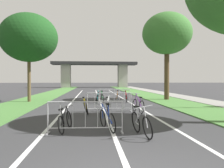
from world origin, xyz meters
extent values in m
cube|color=#477A38|center=(-5.71, 25.15, 0.03)|extent=(3.20, 61.48, 0.05)
cube|color=#477A38|center=(5.71, 25.15, 0.03)|extent=(3.20, 61.48, 0.05)
cube|color=gray|center=(8.44, 25.15, 0.04)|extent=(2.26, 61.48, 0.08)
cube|color=silver|center=(0.00, 17.78, 0.00)|extent=(0.14, 35.56, 0.01)
cube|color=silver|center=(2.26, 17.78, 0.00)|extent=(0.14, 35.56, 0.01)
cube|color=silver|center=(-2.26, 17.78, 0.00)|extent=(0.14, 35.56, 0.01)
cube|color=#2D2D30|center=(0.00, 50.81, 5.70)|extent=(19.88, 3.84, 0.64)
cube|color=#9E9B93|center=(-6.68, 50.81, 2.69)|extent=(2.12, 2.40, 5.37)
cube|color=#9E9B93|center=(6.68, 50.81, 2.69)|extent=(2.12, 2.40, 5.37)
cylinder|color=brown|center=(-5.60, 14.99, 1.70)|extent=(0.26, 0.26, 3.39)
ellipsoid|color=#194719|center=(-5.60, 14.99, 5.07)|extent=(4.48, 4.48, 3.81)
cylinder|color=#4C3823|center=(5.87, 16.03, 2.11)|extent=(0.43, 0.43, 4.21)
ellipsoid|color=#38702D|center=(5.87, 16.03, 5.83)|extent=(4.30, 4.30, 3.65)
cylinder|color=#ADADB2|center=(-2.11, 4.01, 0.53)|extent=(0.04, 0.04, 1.05)
cube|color=#ADADB2|center=(-2.11, 4.01, 0.01)|extent=(0.08, 0.44, 0.03)
cylinder|color=#ADADB2|center=(0.31, 3.93, 0.53)|extent=(0.04, 0.04, 1.05)
cube|color=#ADADB2|center=(0.31, 3.93, 0.01)|extent=(0.08, 0.44, 0.03)
cylinder|color=#ADADB2|center=(-0.90, 3.97, 1.03)|extent=(2.42, 0.12, 0.04)
cylinder|color=#ADADB2|center=(-0.90, 3.97, 0.18)|extent=(2.42, 0.12, 0.04)
cylinder|color=#ADADB2|center=(-1.71, 4.00, 0.61)|extent=(0.02, 0.02, 0.87)
cylinder|color=#ADADB2|center=(-1.31, 3.98, 0.61)|extent=(0.02, 0.02, 0.87)
cylinder|color=#ADADB2|center=(-0.90, 3.97, 0.61)|extent=(0.02, 0.02, 0.87)
cylinder|color=#ADADB2|center=(-0.50, 3.95, 0.61)|extent=(0.02, 0.02, 0.87)
cylinder|color=#ADADB2|center=(-0.10, 3.94, 0.61)|extent=(0.02, 0.02, 0.87)
cylinder|color=#ADADB2|center=(-0.93, 8.99, 0.53)|extent=(0.04, 0.04, 1.05)
cube|color=#ADADB2|center=(-0.93, 8.99, 0.01)|extent=(0.06, 0.44, 0.03)
cylinder|color=#ADADB2|center=(1.49, 9.00, 0.53)|extent=(0.04, 0.04, 1.05)
cube|color=#ADADB2|center=(1.49, 9.00, 0.01)|extent=(0.06, 0.44, 0.03)
cylinder|color=#ADADB2|center=(0.28, 9.00, 1.03)|extent=(2.42, 0.05, 0.04)
cylinder|color=#ADADB2|center=(0.28, 9.00, 0.18)|extent=(2.42, 0.05, 0.04)
cylinder|color=#ADADB2|center=(-0.53, 8.99, 0.61)|extent=(0.02, 0.02, 0.87)
cylinder|color=#ADADB2|center=(-0.12, 9.00, 0.61)|extent=(0.02, 0.02, 0.87)
cylinder|color=#ADADB2|center=(0.28, 9.00, 0.61)|extent=(0.02, 0.02, 0.87)
cylinder|color=#ADADB2|center=(0.68, 9.00, 0.61)|extent=(0.02, 0.02, 0.87)
cylinder|color=#ADADB2|center=(1.09, 9.00, 0.61)|extent=(0.02, 0.02, 0.87)
cylinder|color=#ADADB2|center=(-0.16, 14.03, 0.53)|extent=(0.04, 0.04, 1.05)
cube|color=#ADADB2|center=(-0.16, 14.03, 0.01)|extent=(0.06, 0.44, 0.03)
cylinder|color=#ADADB2|center=(2.26, 14.03, 0.53)|extent=(0.04, 0.04, 1.05)
cube|color=#ADADB2|center=(2.26, 14.03, 0.01)|extent=(0.06, 0.44, 0.03)
cylinder|color=#ADADB2|center=(1.05, 14.03, 1.03)|extent=(2.42, 0.04, 0.04)
cylinder|color=#ADADB2|center=(1.05, 14.03, 0.18)|extent=(2.42, 0.04, 0.04)
cylinder|color=#ADADB2|center=(0.24, 14.03, 0.61)|extent=(0.02, 0.02, 0.87)
cylinder|color=#ADADB2|center=(0.65, 14.03, 0.61)|extent=(0.02, 0.02, 0.87)
cylinder|color=#ADADB2|center=(1.05, 14.03, 0.61)|extent=(0.02, 0.02, 0.87)
cylinder|color=#ADADB2|center=(1.45, 14.03, 0.61)|extent=(0.02, 0.02, 0.87)
cylinder|color=#ADADB2|center=(1.86, 14.03, 0.61)|extent=(0.02, 0.02, 0.87)
torus|color=black|center=(-1.06, 8.97, 0.32)|extent=(0.24, 0.65, 0.63)
torus|color=black|center=(-0.94, 7.89, 0.32)|extent=(0.24, 0.65, 0.63)
cylinder|color=gold|center=(-1.06, 8.45, 0.57)|extent=(0.05, 1.06, 0.54)
cylinder|color=gold|center=(-1.08, 8.66, 0.55)|extent=(0.17, 0.11, 0.57)
cylinder|color=gold|center=(-1.04, 8.80, 0.30)|extent=(0.08, 0.35, 0.07)
cylinder|color=gold|center=(-1.00, 7.90, 0.57)|extent=(0.15, 0.08, 0.52)
cube|color=black|center=(-1.14, 8.69, 0.83)|extent=(0.13, 0.25, 0.07)
cylinder|color=#99999E|center=(-1.05, 7.92, 0.83)|extent=(0.47, 0.08, 0.12)
torus|color=black|center=(0.18, 8.98, 0.30)|extent=(0.21, 0.61, 0.60)
torus|color=black|center=(0.36, 9.93, 0.30)|extent=(0.21, 0.61, 0.60)
cylinder|color=silver|center=(0.24, 9.44, 0.55)|extent=(0.16, 0.93, 0.53)
cylinder|color=silver|center=(0.21, 9.26, 0.52)|extent=(0.12, 0.11, 0.54)
cylinder|color=silver|center=(0.21, 9.14, 0.28)|extent=(0.09, 0.31, 0.07)
cylinder|color=silver|center=(0.33, 9.91, 0.55)|extent=(0.10, 0.08, 0.50)
cube|color=black|center=(0.17, 9.23, 0.79)|extent=(0.15, 0.26, 0.06)
cylinder|color=#99999E|center=(0.30, 9.89, 0.80)|extent=(0.46, 0.11, 0.08)
torus|color=black|center=(1.87, 8.05, 0.35)|extent=(0.21, 0.70, 0.69)
torus|color=black|center=(1.70, 9.08, 0.35)|extent=(0.21, 0.70, 0.69)
cylinder|color=#662884|center=(1.82, 8.54, 0.67)|extent=(0.13, 1.02, 0.68)
cylinder|color=#662884|center=(1.84, 8.34, 0.57)|extent=(0.12, 0.11, 0.56)
cylinder|color=#662884|center=(1.84, 8.21, 0.32)|extent=(0.09, 0.34, 0.08)
cylinder|color=#662884|center=(1.74, 9.06, 0.67)|extent=(0.11, 0.08, 0.65)
cube|color=black|center=(1.87, 8.31, 0.85)|extent=(0.14, 0.25, 0.06)
cylinder|color=#99999E|center=(1.78, 9.04, 1.00)|extent=(0.50, 0.11, 0.08)
torus|color=black|center=(-0.25, 13.09, 0.34)|extent=(0.17, 0.69, 0.69)
torus|color=black|center=(-0.29, 14.14, 0.34)|extent=(0.17, 0.69, 0.69)
cylinder|color=#197A7F|center=(-0.22, 13.59, 0.65)|extent=(0.10, 1.03, 0.65)
cylinder|color=#197A7F|center=(-0.23, 13.39, 0.57)|extent=(0.14, 0.12, 0.56)
cylinder|color=#197A7F|center=(-0.26, 13.25, 0.32)|extent=(0.05, 0.34, 0.08)
cylinder|color=#197A7F|center=(-0.24, 14.12, 0.65)|extent=(0.14, 0.09, 0.62)
cube|color=black|center=(-0.18, 13.35, 0.85)|extent=(0.12, 0.24, 0.07)
cylinder|color=#99999E|center=(-0.19, 14.09, 0.96)|extent=(0.42, 0.04, 0.09)
torus|color=black|center=(-1.67, 3.86, 0.30)|extent=(0.22, 0.62, 0.60)
torus|color=black|center=(-1.52, 4.94, 0.30)|extent=(0.22, 0.62, 0.60)
cylinder|color=black|center=(-1.64, 4.39, 0.54)|extent=(0.10, 1.06, 0.52)
cylinder|color=black|center=(-1.66, 4.18, 0.52)|extent=(0.14, 0.11, 0.52)
cylinder|color=black|center=(-1.64, 4.04, 0.28)|extent=(0.08, 0.35, 0.07)
cylinder|color=black|center=(-1.57, 4.92, 0.54)|extent=(0.13, 0.08, 0.49)
cube|color=black|center=(-1.71, 4.15, 0.77)|extent=(0.14, 0.25, 0.07)
cylinder|color=#99999E|center=(-1.61, 4.91, 0.79)|extent=(0.46, 0.09, 0.10)
torus|color=black|center=(1.97, 13.99, 0.30)|extent=(0.26, 0.62, 0.60)
torus|color=black|center=(2.19, 15.07, 0.30)|extent=(0.26, 0.62, 0.60)
cylinder|color=red|center=(2.03, 14.52, 0.60)|extent=(0.15, 1.07, 0.63)
cylinder|color=red|center=(2.00, 14.31, 0.55)|extent=(0.16, 0.10, 0.58)
cylinder|color=red|center=(2.01, 14.16, 0.28)|extent=(0.11, 0.35, 0.07)
cylinder|color=red|center=(2.14, 15.05, 0.60)|extent=(0.15, 0.07, 0.60)
cube|color=black|center=(1.94, 14.28, 0.83)|extent=(0.15, 0.26, 0.07)
cylinder|color=#99999E|center=(2.08, 15.04, 0.90)|extent=(0.53, 0.13, 0.12)
torus|color=black|center=(-0.03, 3.87, 0.33)|extent=(0.26, 0.67, 0.66)
torus|color=black|center=(-0.29, 4.87, 0.33)|extent=(0.26, 0.67, 0.66)
cylinder|color=#1E389E|center=(-0.18, 4.34, 0.61)|extent=(0.33, 0.97, 0.59)
cylinder|color=#1E389E|center=(-0.13, 4.15, 0.61)|extent=(0.09, 0.13, 0.66)
cylinder|color=#1E389E|center=(-0.07, 4.03, 0.31)|extent=(0.11, 0.33, 0.08)
cylinder|color=#1E389E|center=(-0.30, 4.84, 0.61)|extent=(0.08, 0.10, 0.56)
cube|color=black|center=(-0.15, 4.11, 0.94)|extent=(0.16, 0.26, 0.06)
cylinder|color=#99999E|center=(-0.32, 4.81, 0.89)|extent=(0.49, 0.15, 0.07)
torus|color=black|center=(0.18, 13.94, 0.34)|extent=(0.16, 0.69, 0.68)
torus|color=black|center=(0.11, 14.92, 0.34)|extent=(0.16, 0.69, 0.68)
cylinder|color=#1E7238|center=(0.12, 14.40, 0.64)|extent=(0.17, 0.95, 0.63)
cylinder|color=#1E7238|center=(0.14, 14.22, 0.59)|extent=(0.10, 0.12, 0.60)
cylinder|color=#1E7238|center=(0.17, 14.10, 0.32)|extent=(0.05, 0.32, 0.08)
cylinder|color=#1E7238|center=(0.08, 14.89, 0.64)|extent=(0.10, 0.10, 0.60)
cube|color=black|center=(0.11, 14.18, 0.88)|extent=(0.12, 0.25, 0.06)
cylinder|color=#99999E|center=(0.06, 14.86, 0.94)|extent=(0.45, 0.06, 0.07)
torus|color=black|center=(1.32, 14.99, 0.32)|extent=(0.17, 0.64, 0.63)
torus|color=black|center=(1.25, 13.94, 0.32)|extent=(0.17, 0.64, 0.63)
cylinder|color=orange|center=(1.32, 14.49, 0.57)|extent=(0.04, 1.02, 0.54)
cylinder|color=orange|center=(1.34, 14.69, 0.58)|extent=(0.14, 0.12, 0.63)
cylinder|color=orange|center=(1.31, 14.82, 0.29)|extent=(0.06, 0.34, 0.07)
cylinder|color=orange|center=(1.29, 13.96, 0.57)|extent=(0.12, 0.09, 0.51)
cube|color=black|center=(1.39, 14.72, 0.90)|extent=(0.12, 0.25, 0.06)
cylinder|color=#99999E|center=(1.32, 13.98, 0.82)|extent=(0.55, 0.07, 0.10)
torus|color=black|center=(0.77, 3.94, 0.35)|extent=(0.26, 0.71, 0.69)
torus|color=black|center=(0.92, 2.98, 0.35)|extent=(0.26, 0.71, 0.69)
cylinder|color=#B7B7BC|center=(0.79, 3.48, 0.65)|extent=(0.10, 0.95, 0.65)
cylinder|color=#B7B7BC|center=(0.77, 3.66, 0.59)|extent=(0.15, 0.10, 0.60)
cylinder|color=#B7B7BC|center=(0.79, 3.79, 0.32)|extent=(0.09, 0.32, 0.08)
cylinder|color=#B7B7BC|center=(0.87, 3.00, 0.65)|extent=(0.14, 0.07, 0.62)
cube|color=black|center=(0.72, 3.69, 0.89)|extent=(0.14, 0.25, 0.06)
cylinder|color=#99999E|center=(0.82, 3.01, 0.96)|extent=(0.53, 0.11, 0.11)
camera|label=1|loc=(-0.70, -3.54, 1.74)|focal=36.76mm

